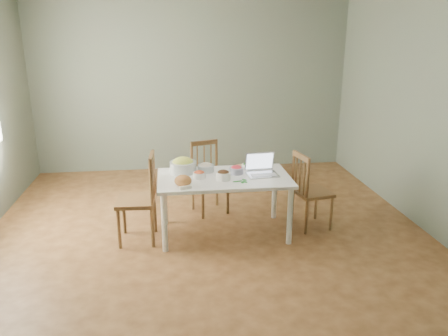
{
  "coord_description": "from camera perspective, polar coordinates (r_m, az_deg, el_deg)",
  "views": [
    {
      "loc": [
        -0.4,
        -4.56,
        2.23
      ],
      "look_at": [
        0.18,
        -0.04,
        0.78
      ],
      "focal_mm": 35.11,
      "sensor_mm": 36.0,
      "label": 1
    }
  ],
  "objects": [
    {
      "name": "bowl_mushroom",
      "position": [
        4.7,
        -0.09,
        -0.92
      ],
      "size": [
        0.2,
        0.2,
        0.11
      ],
      "primitive_type": null,
      "rotation": [
        0.0,
        0.0,
        -0.3
      ],
      "color": "black",
      "rests_on": "dining_table"
    },
    {
      "name": "bowl_redpep",
      "position": [
        4.9,
        1.63,
        -0.22
      ],
      "size": [
        0.16,
        0.16,
        0.09
      ],
      "primitive_type": null,
      "rotation": [
        0.0,
        0.0,
        0.03
      ],
      "color": "#B6202F",
      "rests_on": "dining_table"
    },
    {
      "name": "dining_table",
      "position": [
        4.93,
        0.0,
        -4.88
      ],
      "size": [
        1.45,
        0.82,
        0.68
      ],
      "primitive_type": null,
      "color": "white",
      "rests_on": "floor"
    },
    {
      "name": "chair_left",
      "position": [
        4.82,
        -11.36,
        -3.92
      ],
      "size": [
        0.43,
        0.45,
        0.98
      ],
      "primitive_type": null,
      "rotation": [
        0.0,
        0.0,
        -1.62
      ],
      "color": "#492B1B",
      "rests_on": "floor"
    },
    {
      "name": "wall_back",
      "position": [
        7.13,
        -4.14,
        10.5
      ],
      "size": [
        5.0,
        0.0,
        2.7
      ],
      "primitive_type": "cube",
      "color": "#61675E",
      "rests_on": "ground"
    },
    {
      "name": "butter_stick",
      "position": [
        4.46,
        -5.0,
        -2.54
      ],
      "size": [
        0.13,
        0.08,
        0.03
      ],
      "primitive_type": "cube",
      "rotation": [
        0.0,
        0.0,
        0.36
      ],
      "color": "white",
      "rests_on": "dining_table"
    },
    {
      "name": "bowl_squash",
      "position": [
        4.95,
        -5.37,
        0.36
      ],
      "size": [
        0.38,
        0.38,
        0.17
      ],
      "primitive_type": null,
      "rotation": [
        0.0,
        0.0,
        -0.32
      ],
      "color": "#D8CD61",
      "rests_on": "dining_table"
    },
    {
      "name": "floor",
      "position": [
        5.09,
        -2.14,
        -8.33
      ],
      "size": [
        5.0,
        5.0,
        0.0
      ],
      "primitive_type": "cube",
      "color": "#4C2D14",
      "rests_on": "ground"
    },
    {
      "name": "bowl_carrot",
      "position": [
        4.77,
        -3.24,
        -0.82
      ],
      "size": [
        0.19,
        0.19,
        0.08
      ],
      "primitive_type": null,
      "rotation": [
        0.0,
        0.0,
        0.43
      ],
      "color": "#DB4919",
      "rests_on": "dining_table"
    },
    {
      "name": "bowl_onion",
      "position": [
        4.98,
        -2.4,
        0.09
      ],
      "size": [
        0.2,
        0.2,
        0.1
      ],
      "primitive_type": null,
      "rotation": [
        0.0,
        0.0,
        -0.08
      ],
      "color": "silver",
      "rests_on": "dining_table"
    },
    {
      "name": "bread_boule",
      "position": [
        4.53,
        -5.35,
        -1.65
      ],
      "size": [
        0.22,
        0.22,
        0.12
      ],
      "primitive_type": "ellipsoid",
      "rotation": [
        0.0,
        0.0,
        -0.3
      ],
      "color": "#C5813F",
      "rests_on": "dining_table"
    },
    {
      "name": "chair_far",
      "position": [
        5.48,
        -1.85,
        -1.35
      ],
      "size": [
        0.5,
        0.48,
        0.9
      ],
      "primitive_type": null,
      "rotation": [
        0.0,
        0.0,
        0.33
      ],
      "color": "#492B1B",
      "rests_on": "floor"
    },
    {
      "name": "wall_front",
      "position": [
        2.28,
        3.27,
        -5.07
      ],
      "size": [
        5.0,
        0.0,
        2.7
      ],
      "primitive_type": "cube",
      "color": "#61675E",
      "rests_on": "ground"
    },
    {
      "name": "basil_bunch",
      "position": [
        4.66,
        2.11,
        -1.67
      ],
      "size": [
        0.18,
        0.18,
        0.02
      ],
      "primitive_type": null,
      "color": "#147B18",
      "rests_on": "dining_table"
    },
    {
      "name": "wall_right",
      "position": [
        5.48,
        24.92,
        6.77
      ],
      "size": [
        0.0,
        5.0,
        2.7
      ],
      "primitive_type": "cube",
      "color": "#61675E",
      "rests_on": "ground"
    },
    {
      "name": "laptop",
      "position": [
        4.84,
        5.1,
        0.34
      ],
      "size": [
        0.35,
        0.31,
        0.23
      ],
      "primitive_type": null,
      "rotation": [
        0.0,
        0.0,
        0.07
      ],
      "color": "#BCBCC0",
      "rests_on": "dining_table"
    },
    {
      "name": "bowl_broccoli",
      "position": [
        5.06,
        3.11,
        0.29
      ],
      "size": [
        0.15,
        0.15,
        0.08
      ],
      "primitive_type": null,
      "rotation": [
        0.0,
        0.0,
        0.15
      ],
      "color": "#275F26",
      "rests_on": "dining_table"
    },
    {
      "name": "flatbread",
      "position": [
        5.14,
        2.37,
        0.16
      ],
      "size": [
        0.22,
        0.22,
        0.02
      ],
      "primitive_type": "cylinder",
      "rotation": [
        0.0,
        0.0,
        -0.21
      ],
      "color": "tan",
      "rests_on": "dining_table"
    },
    {
      "name": "chair_right",
      "position": [
        5.17,
        11.46,
        -2.87
      ],
      "size": [
        0.45,
        0.46,
        0.9
      ],
      "primitive_type": null,
      "rotation": [
        0.0,
        0.0,
        1.77
      ],
      "color": "#492B1B",
      "rests_on": "floor"
    }
  ]
}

